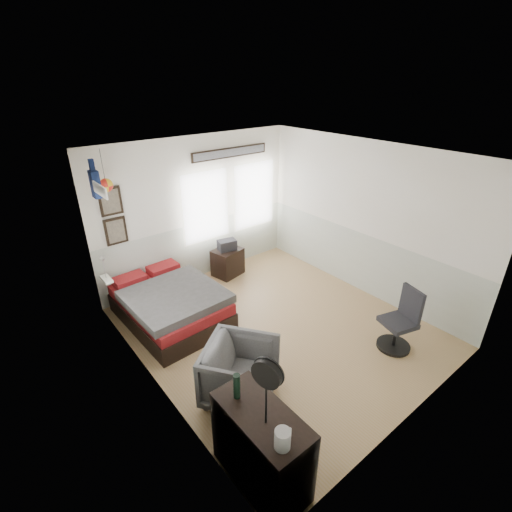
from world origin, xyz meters
The scene contains 12 objects.
ground_plane centered at (0.00, 0.00, -0.01)m, with size 4.00×4.50×0.01m, color #AC864F.
room_shell centered at (-0.08, 0.19, 1.61)m, with size 4.02×4.52×2.71m.
wall_decor centered at (-1.10, 1.96, 2.10)m, with size 3.55×1.32×1.44m.
bed centered at (-1.20, 1.24, 0.29)m, with size 1.43×1.93×0.60m.
dresser centered at (-1.74, -1.72, 0.45)m, with size 0.48×1.00×0.90m, color black.
armchair centered at (-1.27, -0.75, 0.38)m, with size 0.82×0.84×0.77m, color slate.
nightstand centered at (0.40, 1.92, 0.27)m, with size 0.54×0.43×0.54m, color black.
task_chair centered at (1.09, -1.45, 0.39)m, with size 0.53×0.53×0.96m.
kettle centered at (-1.82, -2.08, 0.99)m, with size 0.16×0.14×0.18m.
bottle centered at (-1.80, -1.43, 1.04)m, with size 0.07×0.07×0.27m, color black.
stand_fan centered at (-1.76, -1.81, 1.44)m, with size 0.16×0.28×0.70m.
black_bag centered at (0.40, 1.92, 0.64)m, with size 0.34×0.22×0.20m, color black.
Camera 1 is at (-3.25, -3.52, 3.66)m, focal length 26.00 mm.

